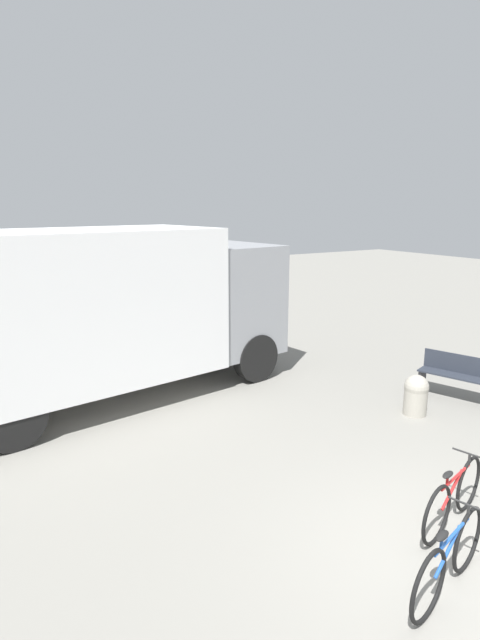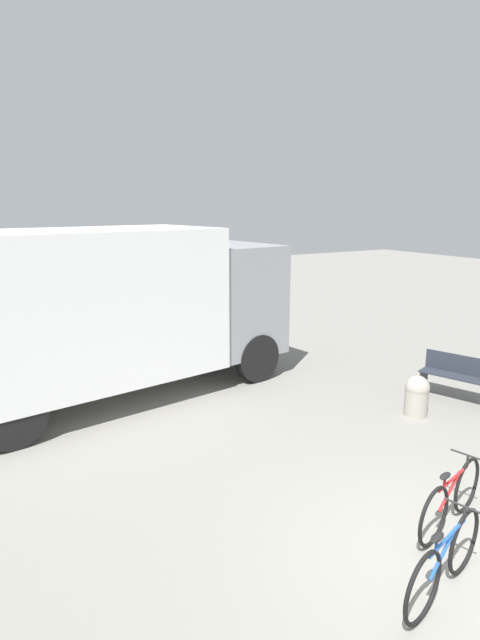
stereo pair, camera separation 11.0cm
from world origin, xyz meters
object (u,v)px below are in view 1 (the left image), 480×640
(delivery_truck, at_px, (110,306))
(bicycle_near, at_px, (449,560))
(bicycle_middle, at_px, (453,497))
(park_bench, at_px, (461,376))
(bollard_near_bench, at_px, (416,394))

(delivery_truck, bearing_deg, bicycle_near, -87.87)
(delivery_truck, xyz_separation_m, bicycle_middle, (2.27, -6.40, -1.53))
(park_bench, height_order, bicycle_middle, park_bench)
(park_bench, relative_size, bollard_near_bench, 2.14)
(park_bench, xyz_separation_m, bicycle_middle, (-3.74, -2.57, -0.13))
(delivery_truck, bearing_deg, park_bench, -40.42)
(bicycle_middle, relative_size, bollard_near_bench, 2.11)
(delivery_truck, height_order, bollard_near_bench, delivery_truck)
(bicycle_near, distance_m, bicycle_middle, 1.23)
(delivery_truck, distance_m, bicycle_middle, 6.96)
(delivery_truck, distance_m, park_bench, 7.27)
(park_bench, height_order, bollard_near_bench, park_bench)
(bollard_near_bench, bearing_deg, bicycle_near, -136.12)
(bicycle_middle, bearing_deg, bollard_near_bench, 33.11)
(delivery_truck, relative_size, bicycle_middle, 4.68)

